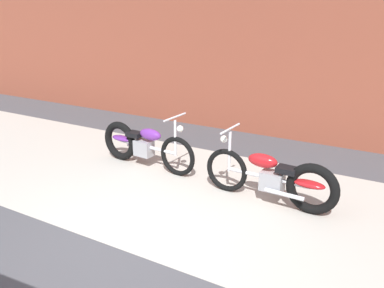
# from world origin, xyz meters

# --- Properties ---
(ground_plane) EXTENTS (80.00, 80.00, 0.00)m
(ground_plane) POSITION_xyz_m (0.00, 0.00, 0.00)
(ground_plane) COLOR #47474C
(sidewalk_slab) EXTENTS (36.00, 3.50, 0.01)m
(sidewalk_slab) POSITION_xyz_m (0.00, 1.75, 0.00)
(sidewalk_slab) COLOR #B2ADA3
(sidewalk_slab) RESTS_ON ground
(brick_building_wall) EXTENTS (36.00, 0.50, 4.84)m
(brick_building_wall) POSITION_xyz_m (0.00, 5.20, 2.42)
(brick_building_wall) COLOR brown
(brick_building_wall) RESTS_ON ground
(motorcycle_purple) EXTENTS (2.01, 0.58, 1.03)m
(motorcycle_purple) POSITION_xyz_m (-1.29, 2.23, 0.40)
(motorcycle_purple) COLOR black
(motorcycle_purple) RESTS_ON ground
(motorcycle_red) EXTENTS (2.01, 0.58, 1.03)m
(motorcycle_red) POSITION_xyz_m (1.28, 1.97, 0.40)
(motorcycle_red) COLOR black
(motorcycle_red) RESTS_ON ground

